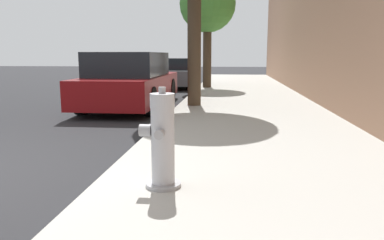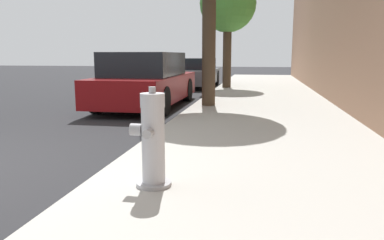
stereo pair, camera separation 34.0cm
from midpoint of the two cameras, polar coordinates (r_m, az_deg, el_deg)
sidewalk_slab at (r=3.70m, az=13.85°, el=-10.21°), size 3.40×40.00×0.13m
fire_hydrant at (r=3.39m, az=-3.16°, el=-3.25°), size 0.37×0.38×0.91m
parked_car_near at (r=9.62m, az=-5.94°, el=5.94°), size 1.75×4.39×1.38m
parked_car_mid at (r=15.57m, az=1.03°, el=7.18°), size 1.70×3.88×1.19m
street_tree_far at (r=14.17m, az=6.20°, el=17.04°), size 2.04×2.04×4.04m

